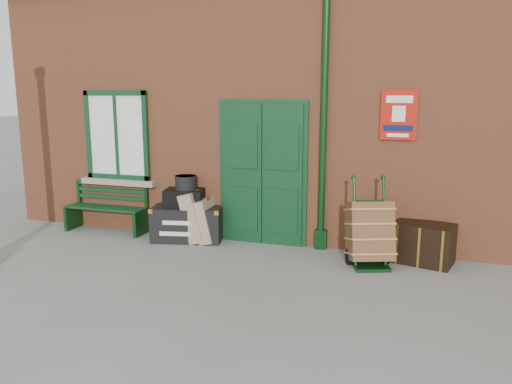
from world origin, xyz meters
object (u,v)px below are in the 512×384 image
at_px(bench, 108,206).
at_px(dark_trunk, 424,243).
at_px(houdini_trunk, 188,223).
at_px(porter_trolley, 370,233).

distance_m(bench, dark_trunk, 5.20).
distance_m(bench, houdini_trunk, 1.56).
bearing_deg(porter_trolley, dark_trunk, 5.04).
bearing_deg(dark_trunk, houdini_trunk, -165.52).
bearing_deg(porter_trolley, bench, 154.29).
bearing_deg(bench, houdini_trunk, -2.49).
relative_size(houdini_trunk, porter_trolley, 0.92).
xyz_separation_m(bench, porter_trolley, (4.48, -0.40, 0.03)).
height_order(bench, houdini_trunk, bench).
xyz_separation_m(houdini_trunk, porter_trolley, (2.93, -0.34, 0.19)).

